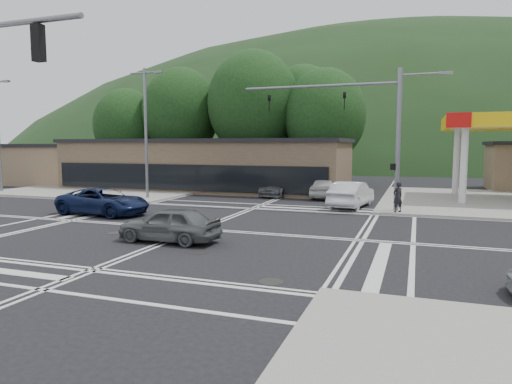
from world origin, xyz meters
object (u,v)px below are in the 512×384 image
(car_blue_west, at_px, (103,201))
(car_queue_a, at_px, (351,194))
(car_queue_b, at_px, (326,187))
(car_grey_center, at_px, (170,224))
(pedestrian, at_px, (398,197))
(car_northbound, at_px, (279,187))

(car_blue_west, bearing_deg, car_queue_a, -53.80)
(car_queue_a, height_order, car_queue_b, car_queue_a)
(car_blue_west, bearing_deg, car_grey_center, -120.40)
(car_blue_west, height_order, car_grey_center, car_blue_west)
(car_blue_west, relative_size, car_queue_a, 1.08)
(car_blue_west, xyz_separation_m, car_grey_center, (7.04, -5.01, -0.04))
(car_queue_a, distance_m, pedestrian, 3.61)
(car_queue_b, height_order, pedestrian, pedestrian)
(pedestrian, bearing_deg, car_northbound, -80.92)
(car_grey_center, xyz_separation_m, car_queue_b, (3.03, 16.76, 0.08))
(car_blue_west, distance_m, car_northbound, 13.75)
(car_grey_center, bearing_deg, car_northbound, -177.63)
(car_grey_center, xyz_separation_m, car_northbound, (-0.61, 17.17, -0.03))
(car_blue_west, distance_m, car_queue_b, 15.48)
(car_queue_a, relative_size, car_northbound, 1.06)
(car_blue_west, relative_size, car_queue_b, 1.16)
(car_queue_b, bearing_deg, pedestrian, 128.21)
(car_queue_b, bearing_deg, car_northbound, -6.62)
(car_blue_west, relative_size, car_northbound, 1.15)
(car_grey_center, distance_m, car_queue_b, 17.03)
(car_queue_b, relative_size, pedestrian, 2.69)
(pedestrian, bearing_deg, car_grey_center, 8.58)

